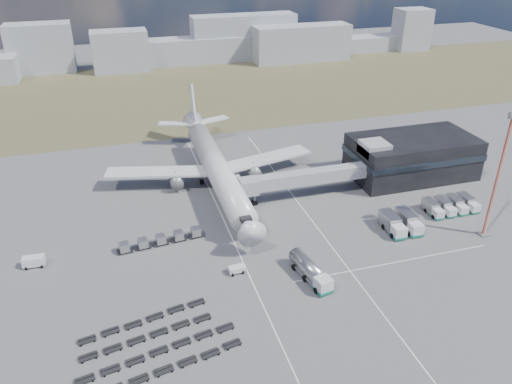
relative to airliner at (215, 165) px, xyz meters
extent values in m
plane|color=#565659|center=(0.00, -32.38, -5.29)|extent=(420.00, 420.00, 0.00)
cube|color=brown|center=(0.00, 77.62, -5.29)|extent=(420.00, 90.00, 0.01)
cube|color=silver|center=(-2.00, -27.38, -5.29)|extent=(0.25, 110.00, 0.01)
cube|color=silver|center=(16.00, -27.38, -5.29)|extent=(0.25, 110.00, 0.01)
cube|color=silver|center=(25.00, -40.38, -5.29)|extent=(40.00, 0.25, 0.01)
cube|color=black|center=(48.00, -8.38, -0.29)|extent=(30.00, 16.00, 10.00)
cube|color=#262D38|center=(48.00, -8.38, 0.91)|extent=(30.40, 16.40, 1.60)
cube|color=#939399|center=(36.00, -10.38, 4.21)|extent=(6.00, 6.00, 3.00)
cube|color=#939399|center=(18.10, -11.88, -0.19)|extent=(29.80, 3.00, 3.00)
cube|color=#939399|center=(4.70, -12.38, -0.19)|extent=(4.00, 3.60, 3.40)
cylinder|color=slate|center=(6.20, -11.88, -2.74)|extent=(0.70, 0.70, 5.10)
cylinder|color=black|center=(6.20, -11.88, -4.84)|extent=(1.40, 0.90, 1.40)
cylinder|color=silver|center=(0.00, -2.38, 0.01)|extent=(5.60, 48.00, 5.60)
cone|color=silver|center=(0.00, -28.88, 0.01)|extent=(5.60, 5.00, 5.60)
cone|color=silver|center=(0.00, 25.62, 0.81)|extent=(5.60, 8.00, 5.60)
cube|color=black|center=(0.00, -26.88, 0.81)|extent=(2.20, 2.00, 0.80)
cube|color=silver|center=(-13.00, 2.62, -1.19)|extent=(25.59, 11.38, 0.50)
cube|color=silver|center=(13.00, 2.62, -1.19)|extent=(25.59, 11.38, 0.50)
cylinder|color=slate|center=(-9.50, 0.62, -2.89)|extent=(3.00, 5.00, 3.00)
cylinder|color=slate|center=(9.50, 0.62, -2.89)|extent=(3.00, 5.00, 3.00)
cube|color=silver|center=(-5.50, 27.62, 1.21)|extent=(9.49, 5.63, 0.35)
cube|color=silver|center=(5.50, 27.62, 1.21)|extent=(9.49, 5.63, 0.35)
cube|color=silver|center=(0.00, 28.62, 6.51)|extent=(0.50, 9.06, 11.45)
cylinder|color=slate|center=(0.00, -23.38, -4.04)|extent=(0.50, 0.50, 2.50)
cylinder|color=slate|center=(-3.20, 1.62, -4.04)|extent=(0.60, 0.60, 2.50)
cylinder|color=slate|center=(3.20, 1.62, -4.04)|extent=(0.60, 0.60, 2.50)
cylinder|color=black|center=(0.00, -23.38, -4.79)|extent=(0.50, 1.20, 1.20)
cube|color=#999DA7|center=(-47.33, 124.50, 4.72)|extent=(26.14, 12.00, 20.02)
cube|color=#999DA7|center=(-15.31, 116.87, 3.13)|extent=(23.25, 12.00, 16.84)
cube|color=#999DA7|center=(17.58, 122.35, 0.23)|extent=(54.56, 12.00, 11.04)
cube|color=#999DA7|center=(41.04, 123.73, 4.60)|extent=(48.06, 12.00, 19.79)
cube|color=#999DA7|center=(65.23, 111.77, 2.65)|extent=(44.34, 12.00, 15.88)
cube|color=#999DA7|center=(101.75, 122.36, -1.79)|extent=(36.79, 12.00, 7.00)
cube|color=#999DA7|center=(126.41, 118.63, 4.53)|extent=(16.02, 12.00, 19.64)
cube|color=silver|center=(8.86, -44.35, -3.71)|extent=(3.05, 3.05, 2.50)
cube|color=#14725A|center=(8.86, -44.35, -4.69)|extent=(3.17, 3.17, 0.54)
cylinder|color=#A6A5AA|center=(7.89, -39.11, -3.23)|extent=(4.17, 8.52, 2.72)
cube|color=slate|center=(7.89, -39.11, -4.48)|extent=(4.06, 8.50, 0.38)
cylinder|color=black|center=(8.18, -40.71, -4.75)|extent=(3.00, 1.70, 1.20)
cube|color=silver|center=(-4.00, -34.92, -4.63)|extent=(2.95, 1.82, 1.32)
cube|color=silver|center=(-39.22, -22.45, -4.24)|extent=(3.97, 1.96, 2.11)
cube|color=silver|center=(4.25, -0.17, -3.75)|extent=(2.63, 5.90, 2.70)
cube|color=#14725A|center=(4.25, -0.17, -4.86)|extent=(2.73, 6.01, 0.43)
cube|color=silver|center=(30.06, -33.22, -3.84)|extent=(2.63, 2.52, 2.46)
cube|color=#14725A|center=(30.06, -33.22, -4.79)|extent=(2.74, 2.63, 0.50)
cube|color=#A6A5AA|center=(30.14, -29.30, -3.39)|extent=(2.79, 5.20, 2.91)
cube|color=silver|center=(33.87, -33.30, -3.84)|extent=(2.63, 2.52, 2.46)
cube|color=#14725A|center=(33.87, -33.30, -4.79)|extent=(2.74, 2.63, 0.50)
cube|color=#A6A5AA|center=(33.95, -29.38, -3.39)|extent=(2.79, 5.20, 2.91)
cube|color=silver|center=(42.17, -28.94, -4.14)|extent=(2.05, 1.96, 1.95)
cube|color=#14725A|center=(42.17, -28.94, -4.89)|extent=(2.14, 2.05, 0.40)
cube|color=#A6A5AA|center=(42.18, -25.84, -3.79)|extent=(2.15, 4.09, 2.30)
cube|color=silver|center=(45.18, -28.96, -4.14)|extent=(2.05, 1.96, 1.95)
cube|color=#14725A|center=(45.18, -28.96, -4.89)|extent=(2.14, 2.05, 0.40)
cube|color=#A6A5AA|center=(45.20, -25.86, -3.79)|extent=(2.15, 4.09, 2.30)
cube|color=silver|center=(48.19, -28.98, -4.14)|extent=(2.05, 1.96, 1.95)
cube|color=#14725A|center=(48.19, -28.98, -4.89)|extent=(2.14, 2.05, 0.40)
cube|color=#A6A5AA|center=(48.21, -25.87, -3.79)|extent=(2.15, 4.09, 2.30)
cube|color=silver|center=(51.21, -28.99, -4.14)|extent=(2.05, 1.96, 1.95)
cube|color=#14725A|center=(51.21, -28.99, -4.89)|extent=(2.14, 2.05, 0.40)
cube|color=#A6A5AA|center=(51.22, -25.89, -3.79)|extent=(2.15, 4.09, 2.30)
cube|color=black|center=(-22.99, -22.63, -4.96)|extent=(3.06, 2.07, 0.20)
cube|color=#A6A5AA|center=(-22.99, -22.63, -4.02)|extent=(1.96, 1.96, 1.66)
cube|color=black|center=(-19.46, -22.25, -4.96)|extent=(3.06, 2.07, 0.20)
cube|color=#A6A5AA|center=(-19.46, -22.25, -4.02)|extent=(1.96, 1.96, 1.66)
cube|color=black|center=(-15.93, -21.87, -4.96)|extent=(3.06, 2.07, 0.20)
cube|color=#A6A5AA|center=(-15.93, -21.87, -4.02)|extent=(1.96, 1.96, 1.66)
cube|color=black|center=(-12.39, -21.49, -4.96)|extent=(3.06, 2.07, 0.20)
cube|color=#A6A5AA|center=(-12.39, -21.49, -4.02)|extent=(1.96, 1.96, 1.66)
cube|color=black|center=(-8.86, -21.11, -4.96)|extent=(3.06, 2.07, 0.20)
cube|color=#A6A5AA|center=(-8.86, -21.11, -4.02)|extent=(1.96, 1.96, 1.66)
cube|color=black|center=(-19.55, -54.04, -4.97)|extent=(24.72, 6.21, 0.64)
cube|color=black|center=(-20.29, -50.37, -4.97)|extent=(24.72, 6.21, 0.64)
cube|color=black|center=(-21.02, -46.71, -4.97)|extent=(21.23, 5.51, 0.64)
cube|color=black|center=(-21.76, -43.04, -4.97)|extent=(21.23, 5.51, 0.64)
cylinder|color=red|center=(47.47, -37.02, 7.38)|extent=(0.71, 0.71, 25.35)
cube|color=#565659|center=(47.47, -37.02, -5.14)|extent=(2.03, 2.03, 0.30)
camera|label=1|loc=(-21.36, -105.66, 50.34)|focal=35.00mm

